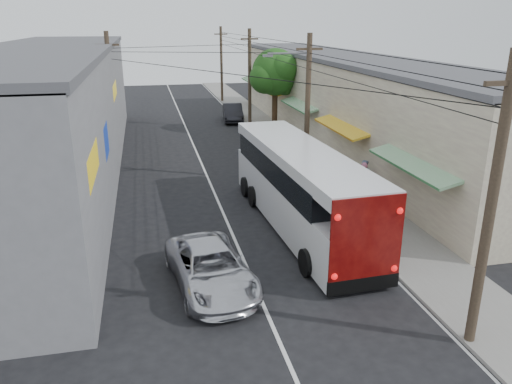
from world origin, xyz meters
TOP-DOWN VIEW (x-y plane):
  - ground at (0.00, 0.00)m, footprint 120.00×120.00m
  - sidewalk at (6.50, 20.00)m, footprint 3.00×80.00m
  - building_right at (10.99, 22.00)m, footprint 7.09×40.00m
  - building_left at (-8.50, 18.00)m, footprint 7.20×36.00m
  - utility_poles at (3.13, 20.33)m, footprint 11.80×45.28m
  - street_tree at (6.87, 26.02)m, footprint 4.40×4.00m
  - coach_bus at (2.99, 7.13)m, footprint 3.30×12.37m
  - jeepney at (-1.46, 2.66)m, footprint 3.01×5.41m
  - parked_suv at (3.80, 14.99)m, footprint 2.71×5.50m
  - parked_car_mid at (4.60, 20.00)m, footprint 2.08×4.42m
  - parked_car_far at (4.38, 31.59)m, footprint 2.14×4.86m
  - pedestrian_near at (7.10, 9.62)m, footprint 0.79×0.65m
  - pedestrian_far at (7.60, 10.65)m, footprint 1.01×0.93m

SIDE VIEW (x-z plane):
  - ground at x=0.00m, z-range 0.00..0.00m
  - sidewalk at x=6.50m, z-range 0.00..0.12m
  - jeepney at x=-1.46m, z-range 0.00..1.43m
  - parked_car_mid at x=4.60m, z-range 0.00..1.46m
  - parked_suv at x=3.80m, z-range 0.00..1.54m
  - parked_car_far at x=4.38m, z-range 0.00..1.55m
  - pedestrian_far at x=7.60m, z-range 0.12..1.79m
  - pedestrian_near at x=7.10m, z-range 0.12..1.99m
  - coach_bus at x=2.99m, z-range 0.06..3.59m
  - building_right at x=10.99m, z-range 0.03..6.28m
  - building_left at x=-8.50m, z-range 0.03..7.28m
  - utility_poles at x=3.13m, z-range 0.13..8.13m
  - street_tree at x=6.87m, z-range 1.37..7.97m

